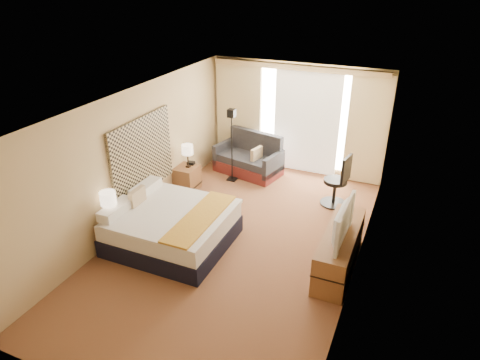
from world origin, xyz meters
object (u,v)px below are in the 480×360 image
at_px(nightstand_left, 116,236).
at_px(bed, 172,227).
at_px(loveseat, 249,160).
at_px(lamp_right, 187,150).
at_px(television, 338,221).
at_px(nightstand_right, 187,178).
at_px(desk_chair, 338,183).
at_px(lamp_left, 108,199).
at_px(floor_lamp, 232,131).
at_px(media_dresser, 339,250).

bearing_deg(nightstand_left, bed, 34.14).
xyz_separation_m(loveseat, lamp_right, (-0.90, -1.37, 0.63)).
relative_size(nightstand_left, lamp_right, 1.05).
bearing_deg(loveseat, television, -35.92).
distance_m(nightstand_left, bed, 0.98).
distance_m(nightstand_right, desk_chair, 3.29).
distance_m(nightstand_right, lamp_right, 0.68).
bearing_deg(bed, lamp_right, 111.35).
bearing_deg(lamp_left, floor_lamp, 76.85).
height_order(lamp_left, lamp_right, lamp_left).
relative_size(nightstand_left, bed, 0.28).
bearing_deg(nightstand_left, media_dresser, 15.84).
distance_m(nightstand_left, nightstand_right, 2.50).
height_order(nightstand_left, lamp_right, lamp_right).
bearing_deg(bed, media_dresser, 9.83).
bearing_deg(media_dresser, desk_chair, 102.84).
height_order(media_dresser, television, television).
bearing_deg(loveseat, media_dresser, -33.31).
relative_size(bed, lamp_left, 3.45).
relative_size(media_dresser, television, 1.67).
xyz_separation_m(media_dresser, bed, (-2.89, -0.50, 0.00)).
relative_size(media_dresser, lamp_left, 3.14).
distance_m(bed, lamp_left, 1.20).
xyz_separation_m(lamp_left, television, (3.71, 0.82, 0.02)).
distance_m(loveseat, television, 4.15).
height_order(floor_lamp, lamp_right, floor_lamp).
height_order(nightstand_right, media_dresser, media_dresser).
xyz_separation_m(floor_lamp, lamp_right, (-0.68, -0.83, -0.26)).
bearing_deg(nightstand_right, media_dresser, -21.40).
bearing_deg(desk_chair, lamp_right, -158.71).
distance_m(bed, loveseat, 3.35).
relative_size(desk_chair, lamp_right, 2.16).
distance_m(loveseat, desk_chair, 2.42).
height_order(bed, lamp_left, lamp_left).
height_order(desk_chair, lamp_right, desk_chair).
relative_size(nightstand_left, desk_chair, 0.49).
height_order(media_dresser, bed, bed).
xyz_separation_m(nightstand_right, loveseat, (0.93, 1.39, 0.05)).
bearing_deg(nightstand_left, loveseat, 76.51).
height_order(lamp_right, television, television).
relative_size(loveseat, floor_lamp, 0.99).
height_order(bed, floor_lamp, floor_lamp).
bearing_deg(floor_lamp, nightstand_right, -130.27).
xyz_separation_m(nightstand_left, nightstand_right, (0.00, 2.50, 0.00)).
height_order(loveseat, lamp_right, lamp_right).
height_order(floor_lamp, television, floor_lamp).
bearing_deg(television, desk_chair, 11.99).
relative_size(bed, lamp_right, 3.78).
distance_m(lamp_right, television, 3.99).
bearing_deg(nightstand_right, lamp_left, -91.34).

